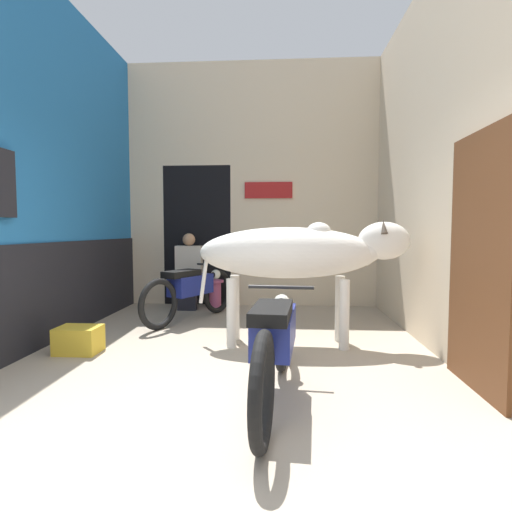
{
  "coord_description": "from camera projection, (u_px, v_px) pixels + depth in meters",
  "views": [
    {
      "loc": [
        0.53,
        -2.52,
        1.31
      ],
      "look_at": [
        0.24,
        1.96,
        1.01
      ],
      "focal_mm": 28.0,
      "sensor_mm": 36.0,
      "label": 1
    }
  ],
  "objects": [
    {
      "name": "wall_right_with_door",
      "position": [
        433.0,
        164.0,
        4.47
      ],
      "size": [
        0.22,
        4.34,
        4.16
      ],
      "color": "beige",
      "rests_on": "ground_plane"
    },
    {
      "name": "shopkeeper_seated",
      "position": [
        189.0,
        269.0,
        6.59
      ],
      "size": [
        0.43,
        0.33,
        1.25
      ],
      "color": "#282833",
      "rests_on": "ground_plane"
    },
    {
      "name": "ground_plane",
      "position": [
        201.0,
        428.0,
        2.63
      ],
      "size": [
        30.0,
        30.0,
        0.0
      ],
      "primitive_type": "plane",
      "color": "tan"
    },
    {
      "name": "wall_back_with_doorway",
      "position": [
        232.0,
        206.0,
        7.13
      ],
      "size": [
        4.26,
        0.93,
        4.16
      ],
      "color": "beige",
      "rests_on": "ground_plane"
    },
    {
      "name": "motorcycle_near",
      "position": [
        275.0,
        341.0,
        3.02
      ],
      "size": [
        0.58,
        2.07,
        0.82
      ],
      "color": "black",
      "rests_on": "ground_plane"
    },
    {
      "name": "motorcycle_far",
      "position": [
        191.0,
        290.0,
        5.73
      ],
      "size": [
        0.99,
        1.75,
        0.79
      ],
      "color": "black",
      "rests_on": "ground_plane"
    },
    {
      "name": "cow",
      "position": [
        299.0,
        254.0,
        4.5
      ],
      "size": [
        2.37,
        0.61,
        1.43
      ],
      "color": "silver",
      "rests_on": "ground_plane"
    },
    {
      "name": "plastic_stool",
      "position": [
        215.0,
        293.0,
        6.76
      ],
      "size": [
        0.29,
        0.29,
        0.46
      ],
      "color": "#DB6093",
      "rests_on": "ground_plane"
    },
    {
      "name": "wall_left_shopfront",
      "position": [
        54.0,
        172.0,
        4.8
      ],
      "size": [
        0.25,
        4.34,
        4.16
      ],
      "color": "#236BAD",
      "rests_on": "ground_plane"
    },
    {
      "name": "crate",
      "position": [
        79.0,
        340.0,
        4.24
      ],
      "size": [
        0.44,
        0.32,
        0.28
      ],
      "color": "gold",
      "rests_on": "ground_plane"
    }
  ]
}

